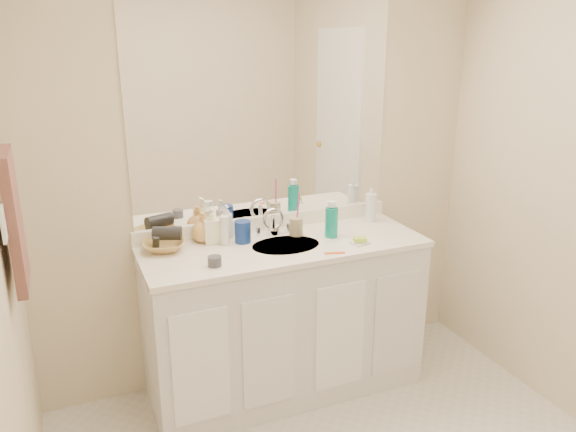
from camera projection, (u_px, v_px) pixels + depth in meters
The scene contains 24 objects.
wall_back at pixel (265, 174), 3.13m from camera, with size 2.60×0.02×2.40m, color beige.
vanity_cabinet at pixel (285, 320), 3.13m from camera, with size 1.50×0.55×0.85m, color silver.
countertop at pixel (284, 246), 3.00m from camera, with size 1.52×0.57×0.03m, color white.
backsplash at pixel (267, 222), 3.21m from camera, with size 1.52×0.03×0.08m, color white.
sink_basin at pixel (286, 247), 2.98m from camera, with size 0.37×0.37×0.02m, color #B4AD9E.
faucet at pixel (273, 225), 3.11m from camera, with size 0.02×0.02×0.11m, color silver.
mirror at pixel (265, 109), 3.02m from camera, with size 1.48×0.01×1.20m, color white.
blue_mug at pixel (243, 232), 3.00m from camera, with size 0.09×0.09×0.12m, color navy.
tan_cup at pixel (296, 226), 3.10m from camera, with size 0.07×0.07×0.10m, color tan.
toothbrush at pixel (298, 209), 3.08m from camera, with size 0.01×0.01×0.18m, color #DD3A7A.
mouthwash_bottle at pixel (331, 222), 3.07m from camera, with size 0.07×0.07×0.17m, color #0B8879.
clear_pump_bottle at pixel (371, 207), 3.33m from camera, with size 0.06×0.06×0.17m, color white.
soap_dish at pixel (360, 243), 2.99m from camera, with size 0.09×0.07×0.01m, color white.
green_soap at pixel (360, 239), 2.98m from camera, with size 0.07×0.05×0.02m, color #ADDE36.
orange_comb at pixel (335, 253), 2.86m from camera, with size 0.10×0.02×0.00m, color #F05A19.
dark_jar at pixel (215, 261), 2.70m from camera, with size 0.07×0.07×0.05m, color #3C3C44.
extra_white_bottle at pixel (225, 231), 2.95m from camera, with size 0.05×0.05×0.16m, color white.
soap_bottle_white at pixel (227, 221), 3.06m from camera, with size 0.07×0.07×0.19m, color white.
soap_bottle_cream at pixel (212, 225), 2.98m from camera, with size 0.09×0.09×0.20m, color #FFFACF.
soap_bottle_yellow at pixel (203, 227), 3.00m from camera, with size 0.13×0.13×0.16m, color #E1A857.
wicker_basket at pixel (164, 245), 2.89m from camera, with size 0.22×0.22×0.05m, color #B18C47.
hair_dryer at pixel (167, 233), 2.88m from camera, with size 0.07×0.07×0.15m, color black.
hand_towel at pixel (14, 220), 2.19m from camera, with size 0.04×0.32×0.55m, color #51312B.
switch_plate at pixel (3, 224), 2.00m from camera, with size 0.01×0.09×0.13m, color white.
Camera 1 is at (-1.07, -1.56, 1.94)m, focal length 35.00 mm.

